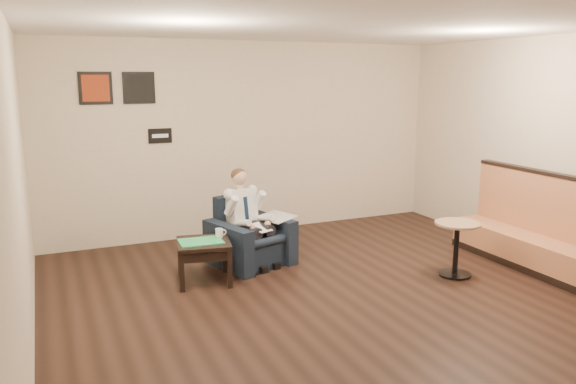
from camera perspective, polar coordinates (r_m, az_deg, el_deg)
name	(u,v)px	position (r m, az deg, el deg)	size (l,w,h in m)	color
ground	(349,302)	(5.99, 6.23, -11.02)	(6.00, 6.00, 0.00)	black
wall_back	(249,139)	(8.30, -3.99, 5.42)	(6.00, 0.02, 2.80)	beige
wall_left	(18,195)	(4.85, -25.74, -0.24)	(0.02, 6.00, 2.80)	beige
wall_right	(569,153)	(7.56, 26.63, 3.59)	(0.02, 6.00, 2.80)	beige
ceiling	(356,22)	(5.55, 6.89, 16.74)	(6.00, 6.00, 0.02)	white
seating_sign	(160,136)	(7.93, -12.87, 5.59)	(0.32, 0.02, 0.20)	black
art_print_left	(96,88)	(7.78, -18.96, 9.95)	(0.42, 0.03, 0.42)	#942F12
art_print_right	(139,88)	(7.85, -14.91, 10.19)	(0.42, 0.03, 0.42)	black
armchair	(250,232)	(6.99, -3.85, -4.04)	(0.85, 0.85, 0.82)	black
seated_man	(256,221)	(6.87, -3.32, -3.01)	(0.54, 0.81, 1.13)	silver
lap_papers	(260,228)	(6.81, -2.84, -3.62)	(0.19, 0.27, 0.01)	white
newspaper	(276,217)	(7.09, -1.22, -2.54)	(0.36, 0.45, 0.01)	silver
side_table	(204,261)	(6.49, -8.52, -6.99)	(0.58, 0.58, 0.48)	black
green_folder	(201,241)	(6.40, -8.85, -4.98)	(0.48, 0.34, 0.01)	#24B65B
coffee_mug	(219,233)	(6.54, -7.01, -4.14)	(0.09, 0.09, 0.10)	white
smartphone	(207,236)	(6.59, -8.23, -4.49)	(0.15, 0.07, 0.01)	black
banquette	(534,222)	(7.43, 23.72, -2.77)	(0.54, 2.24, 1.15)	#B16C44
cafe_table	(456,249)	(6.87, 16.70, -5.58)	(0.52, 0.52, 0.64)	#9E7955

